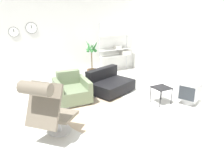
% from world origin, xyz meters
% --- Properties ---
extents(ground_plane, '(12.00, 12.00, 0.00)m').
position_xyz_m(ground_plane, '(0.00, 0.00, 0.00)').
color(ground_plane, silver).
extents(wall_back, '(12.00, 0.09, 2.80)m').
position_xyz_m(wall_back, '(-0.00, 2.97, 1.40)').
color(wall_back, silver).
rests_on(wall_back, ground_plane).
extents(wall_right, '(0.06, 12.00, 2.80)m').
position_xyz_m(wall_right, '(2.95, 0.00, 1.40)').
color(wall_right, silver).
rests_on(wall_right, ground_plane).
extents(round_rug, '(2.03, 2.03, 0.01)m').
position_xyz_m(round_rug, '(0.10, -0.25, 0.00)').
color(round_rug, tan).
rests_on(round_rug, ground_plane).
extents(lounge_chair, '(1.10, 1.08, 1.23)m').
position_xyz_m(lounge_chair, '(-1.39, -0.70, 0.74)').
color(lounge_chair, '#BCBCC1').
rests_on(lounge_chair, ground_plane).
extents(armchair_red, '(0.91, 0.96, 0.75)m').
position_xyz_m(armchair_red, '(-0.41, 0.86, 0.28)').
color(armchair_red, silver).
rests_on(armchair_red, ground_plane).
extents(couch_low, '(1.40, 1.25, 0.67)m').
position_xyz_m(couch_low, '(0.76, 0.93, 0.24)').
color(couch_low, black).
rests_on(couch_low, ground_plane).
extents(side_table, '(0.42, 0.42, 0.44)m').
position_xyz_m(side_table, '(1.53, -0.40, 0.39)').
color(side_table, black).
rests_on(side_table, ground_plane).
extents(crt_television, '(0.59, 0.59, 0.55)m').
position_xyz_m(crt_television, '(2.14, -0.77, 0.30)').
color(crt_television, '#B7B7B7').
rests_on(crt_television, ground_plane).
extents(potted_plant, '(0.48, 0.46, 1.35)m').
position_xyz_m(potted_plant, '(0.86, 2.37, 0.46)').
color(potted_plant, brown).
rests_on(potted_plant, ground_plane).
extents(shelf_unit, '(1.24, 0.28, 1.83)m').
position_xyz_m(shelf_unit, '(2.13, 2.74, 0.87)').
color(shelf_unit, '#BCBCC1').
rests_on(shelf_unit, ground_plane).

